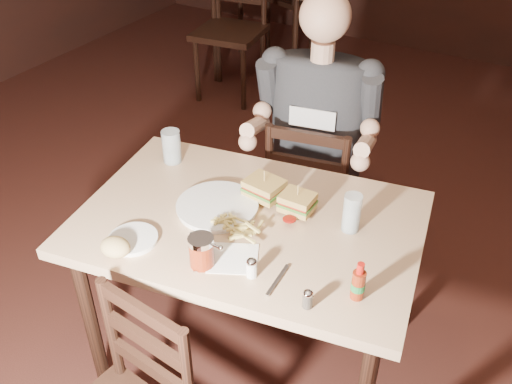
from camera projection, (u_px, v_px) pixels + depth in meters
The scene contains 21 objects.
room_shell at pixel (250, 1), 1.79m from camera, with size 7.00×7.00×7.00m.
main_table at pixel (249, 239), 1.96m from camera, with size 1.24×0.93×0.77m.
chair_far at pixel (313, 194), 2.61m from camera, with size 0.39×0.43×0.85m, color black, non-canonical shape.
bg_chair_near at pixel (229, 32), 4.14m from camera, with size 0.46×0.50×1.00m, color black, non-canonical shape.
diner at pixel (317, 106), 2.30m from camera, with size 0.53×0.41×0.91m, color #2B2C30, non-canonical shape.
dinner_plate at pixel (217, 207), 1.95m from camera, with size 0.27×0.27×0.02m, color white.
sandwich_left at pixel (264, 183), 1.96m from camera, with size 0.13×0.10×0.10m, color tan, non-canonical shape.
sandwich_right at pixel (298, 198), 1.90m from camera, with size 0.11×0.09×0.10m, color tan, non-canonical shape.
fries_pile at pixel (238, 225), 1.83m from camera, with size 0.22×0.15×0.04m, color #EAD571, non-canonical shape.
ketchup_dollop at pixel (289, 219), 1.87m from camera, with size 0.05×0.05×0.01m, color maroon.
glass_left at pixel (172, 146), 2.16m from camera, with size 0.07×0.07×0.13m, color silver.
glass_right at pixel (352, 213), 1.82m from camera, with size 0.06×0.06×0.13m, color silver.
hot_sauce at pixel (359, 281), 1.58m from camera, with size 0.04×0.04×0.13m, color maroon, non-canonical shape.
salt_shaker at pixel (252, 268), 1.67m from camera, with size 0.03×0.03×0.06m, color white, non-canonical shape.
pepper_shaker at pixel (308, 299), 1.57m from camera, with size 0.03×0.03×0.05m, color #38332D, non-canonical shape.
syrup_dispenser at pixel (201, 251), 1.70m from camera, with size 0.08×0.08×0.10m, color maroon, non-canonical shape.
napkin at pixel (233, 258), 1.74m from camera, with size 0.15×0.14×0.00m, color white.
knife at pixel (193, 251), 1.77m from camera, with size 0.01×0.19×0.00m, color silver.
fork at pixel (278, 280), 1.66m from camera, with size 0.01×0.14×0.00m, color silver.
side_plate at pixel (133, 240), 1.81m from camera, with size 0.15×0.15×0.01m, color white.
bread_roll at pixel (115, 247), 1.73m from camera, with size 0.10×0.08×0.06m, color tan.
Camera 1 is at (0.91, -1.56, 1.95)m, focal length 40.00 mm.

